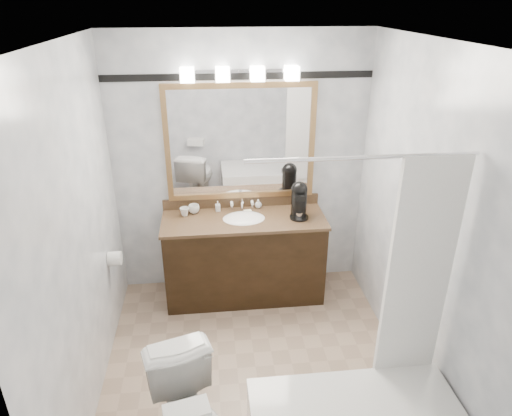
{
  "coord_description": "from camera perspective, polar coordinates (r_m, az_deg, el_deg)",
  "views": [
    {
      "loc": [
        -0.3,
        -2.8,
        2.74
      ],
      "look_at": [
        0.04,
        0.35,
        1.26
      ],
      "focal_mm": 32.0,
      "sensor_mm": 36.0,
      "label": 1
    }
  ],
  "objects": [
    {
      "name": "room",
      "position": [
        3.18,
        -0.07,
        -2.88
      ],
      "size": [
        2.42,
        2.62,
        2.52
      ],
      "color": "tan",
      "rests_on": "ground"
    },
    {
      "name": "vanity",
      "position": [
        4.46,
        -1.48,
        -5.97
      ],
      "size": [
        1.53,
        0.58,
        0.97
      ],
      "color": "black",
      "rests_on": "ground"
    },
    {
      "name": "soap_bottle_a",
      "position": [
        4.4,
        -4.8,
        0.23
      ],
      "size": [
        0.05,
        0.05,
        0.1
      ],
      "primitive_type": "imported",
      "rotation": [
        0.0,
        0.0,
        0.1
      ],
      "color": "white",
      "rests_on": "vanity"
    },
    {
      "name": "soap_bar",
      "position": [
        4.37,
        -1.06,
        -0.43
      ],
      "size": [
        0.08,
        0.06,
        0.02
      ],
      "primitive_type": "cube",
      "rotation": [
        0.0,
        0.0,
        0.19
      ],
      "color": "#EDEAC3",
      "rests_on": "vanity"
    },
    {
      "name": "vanity_light_bar",
      "position": [
        4.08,
        -2.01,
        16.46
      ],
      "size": [
        1.02,
        0.14,
        0.12
      ],
      "color": "silver",
      "rests_on": "room"
    },
    {
      "name": "tissue_box",
      "position": [
        2.56,
        -8.61,
        -24.23
      ],
      "size": [
        0.25,
        0.17,
        0.1
      ],
      "primitive_type": "cube",
      "rotation": [
        0.0,
        0.0,
        0.22
      ],
      "color": "white",
      "rests_on": "toilet"
    },
    {
      "name": "cup_left",
      "position": [
        4.39,
        -7.77,
        -0.11
      ],
      "size": [
        0.11,
        0.11,
        0.08
      ],
      "primitive_type": "imported",
      "rotation": [
        0.0,
        0.0,
        -0.01
      ],
      "color": "white",
      "rests_on": "vanity"
    },
    {
      "name": "mirror",
      "position": [
        4.28,
        -1.94,
        8.15
      ],
      "size": [
        1.4,
        0.04,
        1.1
      ],
      "color": "#AC7F4D",
      "rests_on": "room"
    },
    {
      "name": "soap_bottle_b",
      "position": [
        4.46,
        0.28,
        0.56
      ],
      "size": [
        0.08,
        0.08,
        0.09
      ],
      "primitive_type": "imported",
      "rotation": [
        0.0,
        0.0,
        -0.19
      ],
      "color": "white",
      "rests_on": "vanity"
    },
    {
      "name": "tp_roll",
      "position": [
        4.1,
        -17.23,
        -6.03
      ],
      "size": [
        0.11,
        0.12,
        0.12
      ],
      "primitive_type": "cylinder",
      "rotation": [
        0.0,
        1.57,
        0.0
      ],
      "color": "white",
      "rests_on": "room"
    },
    {
      "name": "coffee_maker",
      "position": [
        4.26,
        5.41,
        1.15
      ],
      "size": [
        0.18,
        0.22,
        0.34
      ],
      "rotation": [
        0.0,
        0.0,
        -0.11
      ],
      "color": "black",
      "rests_on": "vanity"
    },
    {
      "name": "cup_right",
      "position": [
        4.35,
        -8.93,
        -0.45
      ],
      "size": [
        0.1,
        0.1,
        0.08
      ],
      "primitive_type": "imported",
      "rotation": [
        0.0,
        0.0,
        -0.22
      ],
      "color": "white",
      "rests_on": "vanity"
    },
    {
      "name": "accent_stripe",
      "position": [
        4.15,
        -2.08,
        16.14
      ],
      "size": [
        2.4,
        0.01,
        0.06
      ],
      "primitive_type": "cube",
      "color": "black",
      "rests_on": "room"
    }
  ]
}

